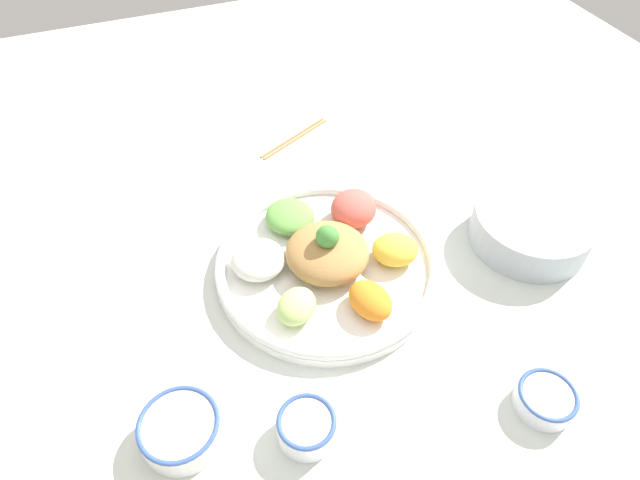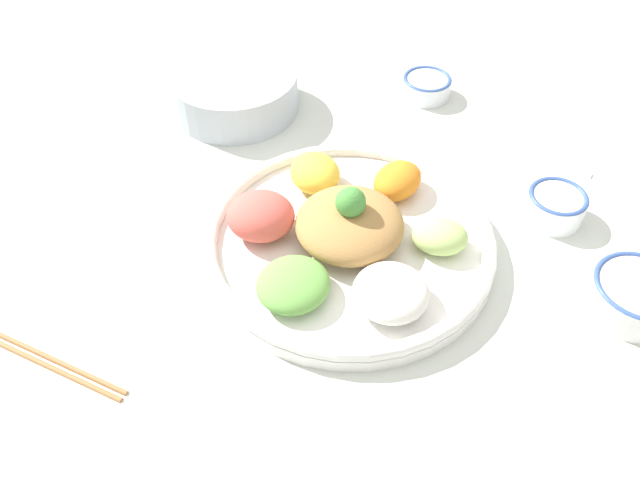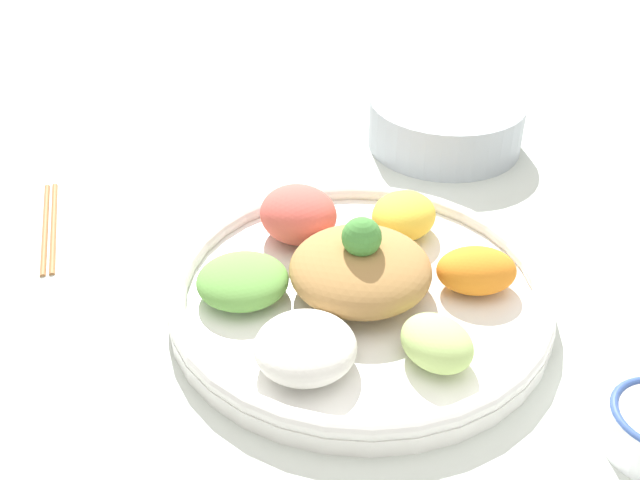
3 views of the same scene
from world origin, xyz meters
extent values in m
plane|color=silver|center=(0.00, 0.00, 0.00)|extent=(2.40, 2.40, 0.00)
cylinder|color=white|center=(0.02, 0.01, 0.01)|extent=(0.41, 0.41, 0.02)
torus|color=white|center=(0.02, 0.01, 0.03)|extent=(0.41, 0.41, 0.02)
ellipsoid|color=#6BAD4C|center=(-0.01, 0.13, 0.04)|extent=(0.11, 0.12, 0.04)
ellipsoid|color=white|center=(-0.10, 0.05, 0.04)|extent=(0.12, 0.12, 0.04)
ellipsoid|color=#B7DB7A|center=(-0.07, -0.07, 0.04)|extent=(0.10, 0.10, 0.04)
ellipsoid|color=orange|center=(0.05, -0.11, 0.04)|extent=(0.08, 0.10, 0.05)
ellipsoid|color=yellow|center=(0.13, -0.02, 0.04)|extent=(0.10, 0.09, 0.05)
ellipsoid|color=#E55B51|center=(0.10, 0.10, 0.05)|extent=(0.13, 0.13, 0.06)
ellipsoid|color=#AD7F47|center=(0.02, 0.01, 0.05)|extent=(0.15, 0.15, 0.06)
sphere|color=#478E3D|center=(0.02, 0.01, 0.09)|extent=(0.04, 0.04, 0.04)
cylinder|color=#A8B2BC|center=(0.41, -0.06, 0.04)|extent=(0.22, 0.22, 0.07)
ellipsoid|color=#E0705B|center=(0.41, -0.06, 0.06)|extent=(0.19, 0.19, 0.02)
cylinder|color=#9E6B3D|center=(0.09, 0.42, 0.00)|extent=(0.19, 0.10, 0.01)
cylinder|color=#9E6B3D|center=(0.10, 0.41, 0.00)|extent=(0.19, 0.10, 0.01)
camera|label=1|loc=(-0.22, -0.57, 0.76)|focal=30.00mm
camera|label=2|loc=(-0.43, 0.42, 0.65)|focal=35.00mm
camera|label=3|loc=(-0.60, -0.06, 0.52)|focal=42.00mm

